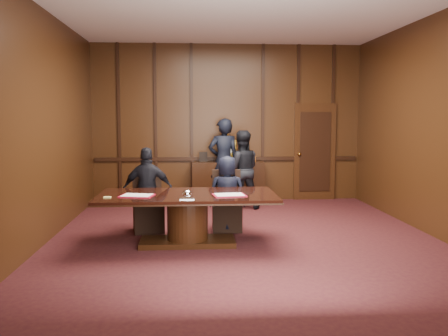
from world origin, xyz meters
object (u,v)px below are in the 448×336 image
at_px(sideboard, 228,180).
at_px(witness_right, 241,170).
at_px(conference_table, 187,211).
at_px(witness_left, 224,161).
at_px(signatory_left, 148,190).
at_px(signatory_right, 227,194).

xyz_separation_m(sideboard, witness_right, (0.21, -0.78, 0.32)).
bearing_deg(conference_table, sideboard, 75.99).
distance_m(sideboard, witness_left, 0.48).
bearing_deg(conference_table, signatory_left, 129.09).
xyz_separation_m(signatory_right, witness_left, (0.12, 2.55, 0.30)).
bearing_deg(signatory_right, witness_left, -86.94).
height_order(conference_table, witness_right, witness_right).
height_order(sideboard, witness_right, witness_right).
relative_size(witness_left, witness_right, 1.15).
relative_size(signatory_left, witness_right, 0.86).
bearing_deg(sideboard, conference_table, -104.01).
bearing_deg(signatory_right, sideboard, -89.12).
height_order(signatory_right, witness_right, witness_right).
bearing_deg(sideboard, signatory_left, -119.37).
bearing_deg(witness_right, sideboard, -76.43).
bearing_deg(witness_left, signatory_right, 81.18).
relative_size(conference_table, witness_left, 1.41).
xyz_separation_m(signatory_left, witness_right, (1.74, 1.93, 0.11)).
distance_m(conference_table, witness_right, 2.95).
relative_size(signatory_right, witness_left, 0.68).
relative_size(conference_table, signatory_right, 2.09).
bearing_deg(signatory_left, sideboard, -120.16).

